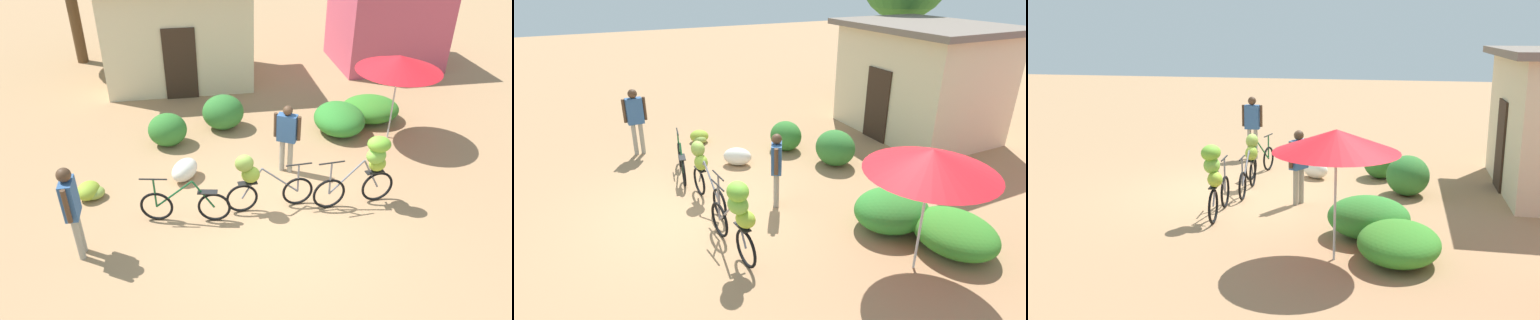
% 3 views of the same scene
% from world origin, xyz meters
% --- Properties ---
extents(ground_plane, '(60.00, 60.00, 0.00)m').
position_xyz_m(ground_plane, '(0.00, 0.00, 0.00)').
color(ground_plane, '#A77E57').
extents(building_low, '(4.61, 3.38, 3.12)m').
position_xyz_m(building_low, '(-1.50, 7.16, 1.58)').
color(building_low, beige).
rests_on(building_low, ground).
extents(hedge_bush_front_left, '(0.90, 0.81, 0.78)m').
position_xyz_m(hedge_bush_front_left, '(-1.91, 3.06, 0.39)').
color(hedge_bush_front_left, '#32752D').
rests_on(hedge_bush_front_left, ground).
extents(hedge_bush_front_right, '(1.03, 0.93, 0.87)m').
position_xyz_m(hedge_bush_front_right, '(-0.55, 3.69, 0.43)').
color(hedge_bush_front_right, '#31742F').
rests_on(hedge_bush_front_right, ground).
extents(hedge_bush_mid, '(1.23, 1.43, 0.72)m').
position_xyz_m(hedge_bush_mid, '(2.25, 3.02, 0.36)').
color(hedge_bush_mid, '#32842F').
rests_on(hedge_bush_mid, ground).
extents(hedge_bush_by_door, '(1.49, 1.28, 0.61)m').
position_xyz_m(hedge_bush_by_door, '(3.24, 3.54, 0.31)').
color(hedge_bush_by_door, '#38882A').
rests_on(hedge_bush_by_door, ground).
extents(market_umbrella, '(1.94, 1.94, 2.07)m').
position_xyz_m(market_umbrella, '(3.35, 2.55, 1.89)').
color(market_umbrella, beige).
rests_on(market_umbrella, ground).
extents(bicycle_leftmost, '(1.65, 0.35, 0.92)m').
position_xyz_m(bicycle_leftmost, '(-1.60, 0.14, 0.34)').
color(bicycle_leftmost, black).
rests_on(bicycle_leftmost, ground).
extents(bicycle_near_pile, '(1.69, 0.30, 1.24)m').
position_xyz_m(bicycle_near_pile, '(-0.26, 0.25, 0.70)').
color(bicycle_near_pile, black).
rests_on(bicycle_near_pile, ground).
extents(bicycle_center_loaded, '(1.65, 0.49, 1.46)m').
position_xyz_m(bicycle_center_loaded, '(1.87, 0.13, 0.88)').
color(bicycle_center_loaded, black).
rests_on(bicycle_center_loaded, ground).
extents(banana_pile_on_ground, '(0.62, 0.63, 0.34)m').
position_xyz_m(banana_pile_on_ground, '(-3.44, 1.14, 0.15)').
color(banana_pile_on_ground, olive).
rests_on(banana_pile_on_ground, ground).
extents(produce_sack, '(0.77, 0.83, 0.44)m').
position_xyz_m(produce_sack, '(-1.58, 1.52, 0.22)').
color(produce_sack, silver).
rests_on(produce_sack, ground).
extents(person_vendor, '(0.52, 0.37, 1.54)m').
position_xyz_m(person_vendor, '(0.58, 1.49, 0.94)').
color(person_vendor, gray).
rests_on(person_vendor, ground).
extents(person_bystander, '(0.23, 0.58, 1.73)m').
position_xyz_m(person_bystander, '(-3.35, -0.51, 1.07)').
color(person_bystander, gray).
rests_on(person_bystander, ground).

